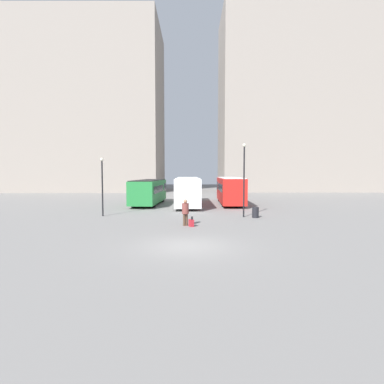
{
  "coord_description": "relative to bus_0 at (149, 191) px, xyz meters",
  "views": [
    {
      "loc": [
        0.25,
        -14.35,
        3.56
      ],
      "look_at": [
        0.24,
        10.55,
        1.98
      ],
      "focal_mm": 28.0,
      "sensor_mm": 36.0,
      "label": 1
    }
  ],
  "objects": [
    {
      "name": "bus_1",
      "position": [
        4.38,
        -0.46,
        0.14
      ],
      "size": [
        2.78,
        12.09,
        3.05
      ],
      "rotation": [
        0.0,
        0.0,
        1.59
      ],
      "color": "silver",
      "rests_on": "ground_plane"
    },
    {
      "name": "ground_plane",
      "position": [
        4.63,
        -19.51,
        -1.52
      ],
      "size": [
        160.0,
        160.0,
        0.0
      ],
      "primitive_type": "plane",
      "color": "slate"
    },
    {
      "name": "traveler",
      "position": [
        4.43,
        -13.79,
        -0.46
      ],
      "size": [
        0.6,
        0.6,
        1.79
      ],
      "rotation": [
        0.0,
        0.0,
        1.95
      ],
      "color": "#4C3828",
      "rests_on": "ground_plane"
    },
    {
      "name": "bus_0",
      "position": [
        0.0,
        0.0,
        0.0
      ],
      "size": [
        3.11,
        9.56,
        2.8
      ],
      "rotation": [
        0.0,
        0.0,
        1.52
      ],
      "color": "#237A38",
      "rests_on": "ground_plane"
    },
    {
      "name": "building_block_left",
      "position": [
        -16.9,
        27.95,
        15.01
      ],
      "size": [
        30.71,
        17.23,
        33.06
      ],
      "color": "gray",
      "rests_on": "ground_plane"
    },
    {
      "name": "suitcase",
      "position": [
        4.83,
        -14.12,
        -1.28
      ],
      "size": [
        0.38,
        0.47,
        0.7
      ],
      "rotation": [
        0.0,
        0.0,
        1.95
      ],
      "color": "#B7232D",
      "rests_on": "ground_plane"
    },
    {
      "name": "bus_2",
      "position": [
        9.27,
        0.71,
        0.14
      ],
      "size": [
        2.69,
        10.37,
        3.06
      ],
      "rotation": [
        0.0,
        0.0,
        1.55
      ],
      "color": "red",
      "rests_on": "ground_plane"
    },
    {
      "name": "lamp_post_1",
      "position": [
        9.06,
        -9.83,
        1.94
      ],
      "size": [
        0.28,
        0.28,
        5.92
      ],
      "color": "black",
      "rests_on": "ground_plane"
    },
    {
      "name": "lamp_post_0",
      "position": [
        -2.51,
        -9.24,
        1.36
      ],
      "size": [
        0.28,
        0.28,
        4.81
      ],
      "color": "black",
      "rests_on": "ground_plane"
    },
    {
      "name": "building_block_right",
      "position": [
        25.7,
        27.95,
        16.24
      ],
      "size": [
        29.78,
        14.53,
        35.52
      ],
      "color": "gray",
      "rests_on": "ground_plane"
    },
    {
      "name": "trash_bin",
      "position": [
        9.95,
        -10.16,
        -1.1
      ],
      "size": [
        0.52,
        0.52,
        0.85
      ],
      "color": "black",
      "rests_on": "ground_plane"
    }
  ]
}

